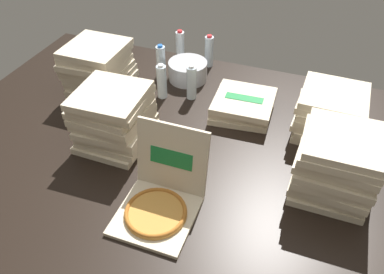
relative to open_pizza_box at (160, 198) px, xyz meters
name	(u,v)px	position (x,y,z in m)	size (l,w,h in m)	color
ground_plane	(187,169)	(0.02, 0.31, -0.08)	(3.20, 2.40, 0.02)	black
open_pizza_box	(160,198)	(0.00, 0.00, 0.00)	(0.37, 0.45, 0.39)	beige
pizza_stack_right_far	(336,164)	(0.77, 0.42, 0.10)	(0.41, 0.41, 0.36)	beige
pizza_stack_center_near	(99,69)	(-0.80, 0.81, 0.10)	(0.41, 0.41, 0.36)	beige
pizza_stack_left_mid	(242,105)	(0.18, 0.91, -0.01)	(0.41, 0.42, 0.12)	beige
pizza_stack_left_near	(114,117)	(-0.45, 0.37, 0.10)	(0.41, 0.40, 0.36)	beige
pizza_stack_right_near	(330,113)	(0.71, 0.90, 0.06)	(0.41, 0.40, 0.28)	beige
ice_bucket	(188,71)	(-0.30, 1.17, -0.01)	(0.28, 0.28, 0.14)	#B7BABF
water_bottle_0	(209,51)	(-0.22, 1.41, 0.05)	(0.07, 0.07, 0.25)	silver
water_bottle_1	(162,82)	(-0.38, 0.90, 0.05)	(0.07, 0.07, 0.25)	silver
water_bottle_2	(161,61)	(-0.50, 1.15, 0.05)	(0.07, 0.07, 0.25)	silver
water_bottle_3	(192,83)	(-0.19, 0.96, 0.05)	(0.07, 0.07, 0.25)	silver
water_bottle_4	(180,46)	(-0.45, 1.41, 0.05)	(0.07, 0.07, 0.25)	white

